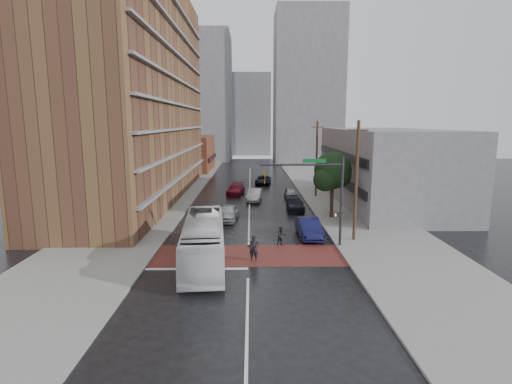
{
  "coord_description": "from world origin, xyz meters",
  "views": [
    {
      "loc": [
        0.22,
        -28.1,
        9.85
      ],
      "look_at": [
        0.66,
        7.98,
        3.5
      ],
      "focal_mm": 28.0,
      "sensor_mm": 36.0,
      "label": 1
    }
  ],
  "objects_px": {
    "pedestrian_a": "(254,249)",
    "car_parked_near": "(309,228)",
    "pedestrian_b": "(281,236)",
    "car_parked_far": "(291,193)",
    "car_parked_mid": "(295,204)",
    "car_travel_c": "(236,189)",
    "car_travel_a": "(228,213)",
    "transit_bus": "(204,240)",
    "suv_travel": "(263,180)",
    "car_travel_b": "(254,195)"
  },
  "relations": [
    {
      "from": "car_travel_a",
      "to": "car_parked_near",
      "type": "bearing_deg",
      "value": -33.23
    },
    {
      "from": "car_travel_a",
      "to": "car_parked_far",
      "type": "xyz_separation_m",
      "value": [
        7.54,
        11.98,
        -0.15
      ]
    },
    {
      "from": "pedestrian_b",
      "to": "car_travel_b",
      "type": "relative_size",
      "value": 0.32
    },
    {
      "from": "suv_travel",
      "to": "car_parked_far",
      "type": "xyz_separation_m",
      "value": [
        3.27,
        -11.77,
        -0.03
      ]
    },
    {
      "from": "pedestrian_b",
      "to": "car_travel_a",
      "type": "xyz_separation_m",
      "value": [
        -4.8,
        8.22,
        0.04
      ]
    },
    {
      "from": "pedestrian_a",
      "to": "car_travel_c",
      "type": "height_order",
      "value": "pedestrian_a"
    },
    {
      "from": "pedestrian_a",
      "to": "car_parked_mid",
      "type": "bearing_deg",
      "value": 82.64
    },
    {
      "from": "car_travel_b",
      "to": "car_parked_mid",
      "type": "xyz_separation_m",
      "value": [
        4.57,
        -5.33,
        -0.09
      ]
    },
    {
      "from": "transit_bus",
      "to": "car_travel_a",
      "type": "height_order",
      "value": "transit_bus"
    },
    {
      "from": "car_travel_b",
      "to": "suv_travel",
      "type": "xyz_separation_m",
      "value": [
        1.48,
        13.64,
        -0.09
      ]
    },
    {
      "from": "car_travel_c",
      "to": "car_parked_near",
      "type": "relative_size",
      "value": 1.0
    },
    {
      "from": "car_parked_near",
      "to": "car_parked_far",
      "type": "height_order",
      "value": "car_parked_near"
    },
    {
      "from": "pedestrian_a",
      "to": "suv_travel",
      "type": "distance_m",
      "value": 35.81
    },
    {
      "from": "pedestrian_a",
      "to": "car_travel_b",
      "type": "height_order",
      "value": "pedestrian_a"
    },
    {
      "from": "pedestrian_a",
      "to": "car_parked_far",
      "type": "xyz_separation_m",
      "value": [
        4.97,
        24.0,
        -0.3
      ]
    },
    {
      "from": "pedestrian_a",
      "to": "car_parked_near",
      "type": "xyz_separation_m",
      "value": [
        4.79,
        6.01,
        -0.13
      ]
    },
    {
      "from": "car_travel_c",
      "to": "suv_travel",
      "type": "relative_size",
      "value": 1.0
    },
    {
      "from": "pedestrian_b",
      "to": "pedestrian_a",
      "type": "bearing_deg",
      "value": -143.91
    },
    {
      "from": "pedestrian_b",
      "to": "car_parked_mid",
      "type": "distance_m",
      "value": 13.25
    },
    {
      "from": "pedestrian_b",
      "to": "car_travel_c",
      "type": "distance_m",
      "value": 23.54
    },
    {
      "from": "transit_bus",
      "to": "car_travel_c",
      "type": "relative_size",
      "value": 2.36
    },
    {
      "from": "pedestrian_b",
      "to": "car_travel_c",
      "type": "relative_size",
      "value": 0.31
    },
    {
      "from": "car_travel_a",
      "to": "car_travel_b",
      "type": "relative_size",
      "value": 1.0
    },
    {
      "from": "transit_bus",
      "to": "car_travel_a",
      "type": "xyz_separation_m",
      "value": [
        0.98,
        12.22,
        -0.82
      ]
    },
    {
      "from": "car_travel_c",
      "to": "car_parked_far",
      "type": "xyz_separation_m",
      "value": [
        7.3,
        -2.89,
        -0.06
      ]
    },
    {
      "from": "transit_bus",
      "to": "car_parked_mid",
      "type": "height_order",
      "value": "transit_bus"
    },
    {
      "from": "pedestrian_a",
      "to": "pedestrian_b",
      "type": "relative_size",
      "value": 1.25
    },
    {
      "from": "car_travel_a",
      "to": "suv_travel",
      "type": "xyz_separation_m",
      "value": [
        4.27,
        23.75,
        -0.12
      ]
    },
    {
      "from": "transit_bus",
      "to": "suv_travel",
      "type": "relative_size",
      "value": 2.37
    },
    {
      "from": "transit_bus",
      "to": "car_parked_far",
      "type": "xyz_separation_m",
      "value": [
        8.52,
        24.2,
        -0.97
      ]
    },
    {
      "from": "car_parked_mid",
      "to": "car_parked_far",
      "type": "height_order",
      "value": "car_parked_mid"
    },
    {
      "from": "pedestrian_b",
      "to": "car_travel_a",
      "type": "bearing_deg",
      "value": 96.87
    },
    {
      "from": "suv_travel",
      "to": "car_parked_mid",
      "type": "distance_m",
      "value": 19.22
    },
    {
      "from": "car_travel_c",
      "to": "car_parked_mid",
      "type": "xyz_separation_m",
      "value": [
        7.12,
        -10.09,
        -0.03
      ]
    },
    {
      "from": "car_travel_a",
      "to": "car_travel_b",
      "type": "xyz_separation_m",
      "value": [
        2.79,
        10.11,
        -0.02
      ]
    },
    {
      "from": "transit_bus",
      "to": "car_travel_c",
      "type": "height_order",
      "value": "transit_bus"
    },
    {
      "from": "car_travel_c",
      "to": "car_travel_a",
      "type": "bearing_deg",
      "value": -82.39
    },
    {
      "from": "transit_bus",
      "to": "pedestrian_a",
      "type": "height_order",
      "value": "transit_bus"
    },
    {
      "from": "car_travel_b",
      "to": "car_parked_near",
      "type": "height_order",
      "value": "car_parked_near"
    },
    {
      "from": "car_travel_c",
      "to": "car_parked_mid",
      "type": "bearing_deg",
      "value": -46.25
    },
    {
      "from": "pedestrian_b",
      "to": "car_parked_near",
      "type": "xyz_separation_m",
      "value": [
        2.56,
        2.21,
        0.06
      ]
    },
    {
      "from": "car_travel_a",
      "to": "car_travel_b",
      "type": "height_order",
      "value": "car_travel_a"
    },
    {
      "from": "car_travel_a",
      "to": "car_parked_near",
      "type": "xyz_separation_m",
      "value": [
        7.36,
        -6.01,
        0.02
      ]
    },
    {
      "from": "car_parked_far",
      "to": "pedestrian_b",
      "type": "bearing_deg",
      "value": -98.31
    },
    {
      "from": "car_travel_b",
      "to": "car_parked_mid",
      "type": "distance_m",
      "value": 7.02
    },
    {
      "from": "car_travel_a",
      "to": "pedestrian_b",
      "type": "bearing_deg",
      "value": -53.72
    },
    {
      "from": "transit_bus",
      "to": "pedestrian_b",
      "type": "distance_m",
      "value": 7.08
    },
    {
      "from": "car_travel_a",
      "to": "car_travel_c",
      "type": "distance_m",
      "value": 14.87
    },
    {
      "from": "transit_bus",
      "to": "pedestrian_b",
      "type": "xyz_separation_m",
      "value": [
        5.78,
        4.0,
        -0.86
      ]
    },
    {
      "from": "car_travel_a",
      "to": "car_parked_mid",
      "type": "height_order",
      "value": "car_travel_a"
    }
  ]
}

